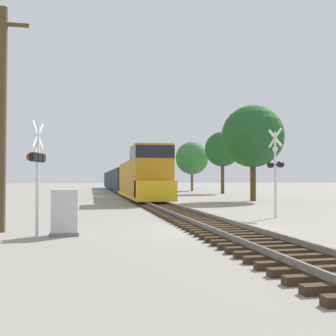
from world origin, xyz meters
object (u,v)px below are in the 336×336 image
utility_pole (2,116)px  tree_mid_background (222,149)px  crossing_signal_near (37,164)px  crossing_signal_far (276,167)px  tree_far_right (253,136)px  relay_cabinet (65,213)px  tree_deep_background (192,158)px  freight_train (122,180)px

utility_pole → tree_mid_background: (20.37, 34.66, 1.76)m
crossing_signal_near → tree_mid_background: 40.83m
crossing_signal_far → tree_far_right: (5.09, 14.43, 3.19)m
tree_far_right → utility_pole: bearing=-134.6°
crossing_signal_near → utility_pole: (-1.38, 1.31, 1.74)m
utility_pole → tree_far_right: bearing=45.4°
relay_cabinet → tree_far_right: tree_far_right is taller
relay_cabinet → utility_pole: (-2.29, 1.32, 3.38)m
crossing_signal_far → tree_deep_background: bearing=-25.4°
crossing_signal_far → tree_deep_background: 45.64m
crossing_signal_near → crossing_signal_far: 11.48m
relay_cabinet → tree_mid_background: 40.59m
utility_pole → tree_deep_background: (19.68, 47.84, 1.29)m
freight_train → tree_deep_background: bearing=21.8°
relay_cabinet → tree_far_right: (14.84, 18.68, 4.90)m
freight_train → tree_deep_background: size_ratio=7.99×
freight_train → crossing_signal_near: bearing=-98.2°
freight_train → tree_far_right: bearing=-70.0°
freight_train → crossing_signal_near: freight_train is taller
crossing_signal_near → tree_deep_background: (18.30, 49.16, 3.03)m
crossing_signal_near → crossing_signal_far: crossing_signal_far is taller
tree_far_right → tree_mid_background: tree_far_right is taller
freight_train → relay_cabinet: size_ratio=42.43×
tree_deep_background → freight_train: bearing=-158.2°
freight_train → tree_far_right: (9.37, -25.72, 3.81)m
freight_train → crossing_signal_far: 40.37m
freight_train → relay_cabinet: freight_train is taller
crossing_signal_near → tree_mid_background: tree_mid_background is taller
relay_cabinet → tree_far_right: bearing=51.5°
tree_mid_background → tree_deep_background: (-0.69, 13.18, -0.47)m
crossing_signal_near → tree_far_right: 24.65m
crossing_signal_near → tree_mid_background: size_ratio=0.46×
utility_pole → tree_far_right: (17.14, 17.37, 1.53)m
crossing_signal_near → tree_deep_background: bearing=174.6°
tree_mid_background → crossing_signal_near: bearing=-117.8°
crossing_signal_far → tree_far_right: bearing=-35.2°
crossing_signal_near → relay_cabinet: 1.87m
crossing_signal_far → utility_pole: size_ratio=0.54×
freight_train → utility_pole: 43.84m
tree_far_right → tree_deep_background: (2.54, 30.48, -0.24)m
crossing_signal_far → tree_deep_background: size_ratio=0.54×
tree_deep_background → relay_cabinet: bearing=-109.5°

